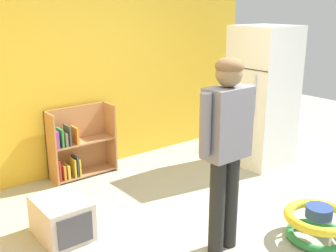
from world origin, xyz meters
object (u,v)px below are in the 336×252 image
(standing_person, at_px, (227,139))
(bookshelf, at_px, (77,147))
(refrigerator, at_px, (262,96))
(baby_walker, at_px, (318,223))
(pet_carrier, at_px, (62,218))

(standing_person, bearing_deg, bookshelf, 96.56)
(refrigerator, xyz_separation_m, bookshelf, (-2.11, 1.07, -0.52))
(refrigerator, distance_m, baby_walker, 2.04)
(refrigerator, bearing_deg, bookshelf, 153.14)
(baby_walker, bearing_deg, standing_person, 150.79)
(baby_walker, relative_size, pet_carrier, 1.09)
(refrigerator, bearing_deg, baby_walker, -124.72)
(bookshelf, relative_size, baby_walker, 1.41)
(refrigerator, relative_size, pet_carrier, 3.22)
(pet_carrier, bearing_deg, standing_person, -45.98)
(standing_person, distance_m, pet_carrier, 1.65)
(bookshelf, height_order, pet_carrier, bookshelf)
(standing_person, bearing_deg, pet_carrier, 134.02)
(bookshelf, relative_size, standing_person, 0.52)
(bookshelf, height_order, standing_person, standing_person)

